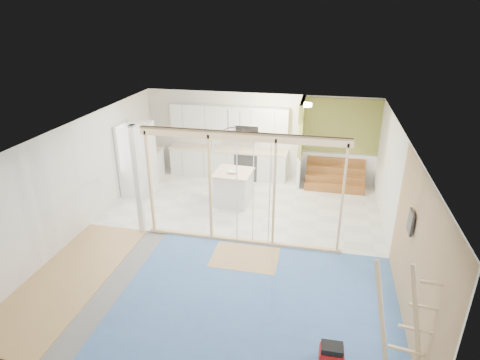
% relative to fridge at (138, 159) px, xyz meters
% --- Properties ---
extents(room, '(7.01, 8.01, 2.61)m').
position_rel_fridge_xyz_m(room, '(3.10, -2.05, 0.29)').
color(room, slate).
rests_on(room, ground).
extents(floor_overlays, '(7.00, 8.00, 0.03)m').
position_rel_fridge_xyz_m(floor_overlays, '(3.17, -1.99, -1.00)').
color(floor_overlays, beige).
rests_on(floor_overlays, room).
extents(stud_frame, '(4.66, 0.14, 2.60)m').
position_rel_fridge_xyz_m(stud_frame, '(2.83, -2.05, 0.59)').
color(stud_frame, tan).
rests_on(stud_frame, room).
extents(base_cabinets, '(4.45, 2.24, 0.93)m').
position_rel_fridge_xyz_m(base_cabinets, '(1.49, 1.31, -0.54)').
color(base_cabinets, silver).
rests_on(base_cabinets, room).
extents(upper_cabinets, '(3.60, 0.41, 0.85)m').
position_rel_fridge_xyz_m(upper_cabinets, '(2.26, 1.76, 0.81)').
color(upper_cabinets, silver).
rests_on(upper_cabinets, room).
extents(green_partition, '(2.25, 1.51, 2.60)m').
position_rel_fridge_xyz_m(green_partition, '(5.14, 1.60, -0.07)').
color(green_partition, olive).
rests_on(green_partition, room).
extents(pot_rack, '(0.52, 0.52, 0.72)m').
position_rel_fridge_xyz_m(pot_rack, '(2.79, -0.16, 0.99)').
color(pot_rack, black).
rests_on(pot_rack, room).
extents(sheathing_panel, '(0.02, 4.00, 2.60)m').
position_rel_fridge_xyz_m(sheathing_panel, '(6.58, -4.05, 0.29)').
color(sheathing_panel, tan).
rests_on(sheathing_panel, room).
extents(electrical_panel, '(0.04, 0.30, 0.40)m').
position_rel_fridge_xyz_m(electrical_panel, '(6.53, -3.45, 0.64)').
color(electrical_panel, '#343539').
rests_on(electrical_panel, room).
extents(ceiling_light, '(0.32, 0.32, 0.08)m').
position_rel_fridge_xyz_m(ceiling_light, '(4.50, 0.95, 1.53)').
color(ceiling_light, '#FFEABF').
rests_on(ceiling_light, room).
extents(fridge, '(1.00, 0.97, 2.02)m').
position_rel_fridge_xyz_m(fridge, '(0.00, 0.00, 0.00)').
color(fridge, white).
rests_on(fridge, room).
extents(island, '(1.01, 1.01, 0.94)m').
position_rel_fridge_xyz_m(island, '(2.78, -0.19, -0.55)').
color(island, silver).
rests_on(island, room).
extents(bowl, '(0.31, 0.31, 0.07)m').
position_rel_fridge_xyz_m(bowl, '(2.80, -0.28, -0.04)').
color(bowl, white).
rests_on(bowl, island).
extents(soap_bottle_a, '(0.14, 0.14, 0.27)m').
position_rel_fridge_xyz_m(soap_bottle_a, '(1.73, 1.57, 0.06)').
color(soap_bottle_a, '#B3B7C7').
rests_on(soap_bottle_a, base_cabinets).
extents(soap_bottle_b, '(0.09, 0.09, 0.19)m').
position_rel_fridge_xyz_m(soap_bottle_b, '(3.05, 1.74, 0.01)').
color(soap_bottle_b, silver).
rests_on(soap_bottle_b, base_cabinets).
extents(toolbox, '(0.36, 0.27, 0.34)m').
position_rel_fridge_xyz_m(toolbox, '(5.39, -5.07, -0.85)').
color(toolbox, '#AB110F').
rests_on(toolbox, room).
extents(ladder, '(1.03, 0.21, 1.95)m').
position_rel_fridge_xyz_m(ladder, '(6.25, -5.25, -0.01)').
color(ladder, '#D4B381').
rests_on(ladder, room).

